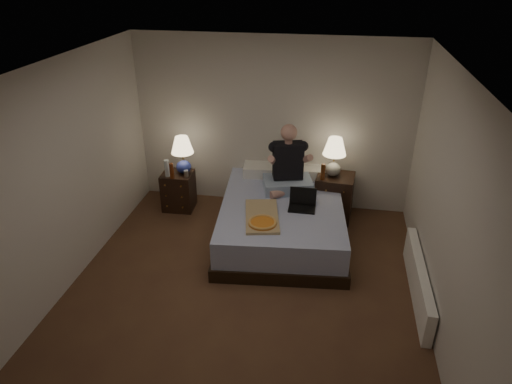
% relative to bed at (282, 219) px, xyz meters
% --- Properties ---
extents(floor, '(4.00, 4.50, 0.00)m').
position_rel_bed_xyz_m(floor, '(-0.28, -1.29, -0.26)').
color(floor, brown).
rests_on(floor, ground).
extents(ceiling, '(4.00, 4.50, 0.00)m').
position_rel_bed_xyz_m(ceiling, '(-0.28, -1.29, 2.24)').
color(ceiling, white).
rests_on(ceiling, ground).
extents(wall_back, '(4.00, 0.00, 2.50)m').
position_rel_bed_xyz_m(wall_back, '(-0.28, 0.96, 0.99)').
color(wall_back, beige).
rests_on(wall_back, ground).
extents(wall_front, '(4.00, 0.00, 2.50)m').
position_rel_bed_xyz_m(wall_front, '(-0.28, -3.54, 0.99)').
color(wall_front, beige).
rests_on(wall_front, ground).
extents(wall_left, '(0.00, 4.50, 2.50)m').
position_rel_bed_xyz_m(wall_left, '(-2.28, -1.29, 0.99)').
color(wall_left, beige).
rests_on(wall_left, ground).
extents(wall_right, '(0.00, 4.50, 2.50)m').
position_rel_bed_xyz_m(wall_right, '(1.72, -1.29, 0.99)').
color(wall_right, beige).
rests_on(wall_right, ground).
extents(bed, '(1.77, 2.24, 0.53)m').
position_rel_bed_xyz_m(bed, '(0.00, 0.00, 0.00)').
color(bed, '#5464A8').
rests_on(bed, floor).
extents(nightstand_left, '(0.46, 0.42, 0.57)m').
position_rel_bed_xyz_m(nightstand_left, '(-1.62, 0.52, 0.02)').
color(nightstand_left, black).
rests_on(nightstand_left, floor).
extents(nightstand_right, '(0.56, 0.51, 0.67)m').
position_rel_bed_xyz_m(nightstand_right, '(0.67, 0.63, 0.07)').
color(nightstand_right, black).
rests_on(nightstand_right, floor).
extents(lamp_left, '(0.39, 0.39, 0.56)m').
position_rel_bed_xyz_m(lamp_left, '(-1.52, 0.55, 0.59)').
color(lamp_left, '#283694').
rests_on(lamp_left, nightstand_left).
extents(lamp_right, '(0.32, 0.32, 0.56)m').
position_rel_bed_xyz_m(lamp_right, '(0.63, 0.63, 0.69)').
color(lamp_right, gray).
rests_on(lamp_right, nightstand_right).
extents(water_bottle, '(0.07, 0.07, 0.25)m').
position_rel_bed_xyz_m(water_bottle, '(-1.72, 0.40, 0.44)').
color(water_bottle, silver).
rests_on(water_bottle, nightstand_left).
extents(soda_can, '(0.07, 0.07, 0.10)m').
position_rel_bed_xyz_m(soda_can, '(-1.45, 0.43, 0.36)').
color(soda_can, '#BABBB6').
rests_on(soda_can, nightstand_left).
extents(beer_bottle_left, '(0.06, 0.06, 0.23)m').
position_rel_bed_xyz_m(beer_bottle_left, '(-1.63, 0.34, 0.43)').
color(beer_bottle_left, '#58240C').
rests_on(beer_bottle_left, nightstand_left).
extents(beer_bottle_right, '(0.06, 0.06, 0.23)m').
position_rel_bed_xyz_m(beer_bottle_right, '(0.49, 0.49, 0.52)').
color(beer_bottle_right, '#5A290C').
rests_on(beer_bottle_right, nightstand_right).
extents(person, '(0.77, 0.67, 0.93)m').
position_rel_bed_xyz_m(person, '(0.03, 0.37, 0.73)').
color(person, black).
rests_on(person, bed).
extents(laptop, '(0.34, 0.28, 0.24)m').
position_rel_bed_xyz_m(laptop, '(0.27, -0.14, 0.38)').
color(laptop, black).
rests_on(laptop, bed).
extents(pizza_box, '(0.54, 0.82, 0.08)m').
position_rel_bed_xyz_m(pizza_box, '(-0.16, -0.63, 0.30)').
color(pizza_box, tan).
rests_on(pizza_box, bed).
extents(radiator, '(0.10, 1.60, 0.40)m').
position_rel_bed_xyz_m(radiator, '(1.65, -0.95, -0.06)').
color(radiator, white).
rests_on(radiator, floor).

